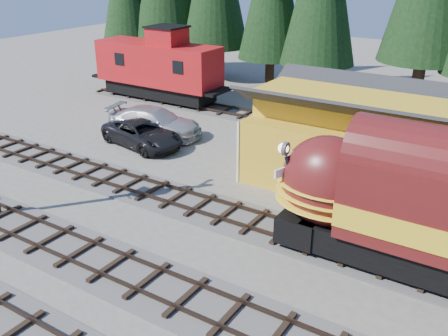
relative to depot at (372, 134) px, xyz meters
The scene contains 6 objects.
ground 10.91m from the depot, 89.99° to the right, with size 120.00×120.00×0.00m, color #6B665B.
track_spur 12.83m from the depot, 143.13° to the left, with size 32.00×3.20×0.33m.
depot is the anchor object (origin of this frame).
caboose 21.26m from the depot, 159.35° to the left, with size 10.88×3.15×5.66m.
pickup_truck_a 14.18m from the depot, behind, with size 2.69×5.84×1.62m, color black.
pickup_truck_b 14.66m from the depot, behind, with size 2.65×6.53×1.89m, color #A8A9AF.
Camera 1 is at (6.44, -13.40, 11.27)m, focal length 40.00 mm.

